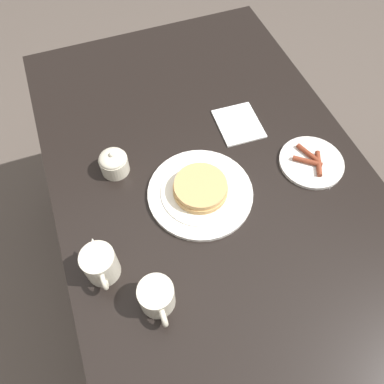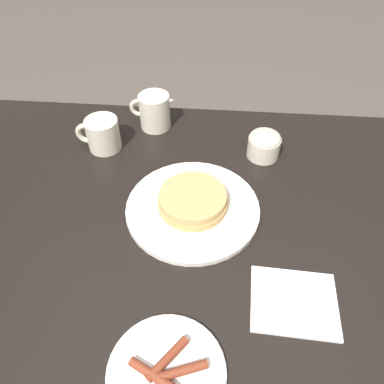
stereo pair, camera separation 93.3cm
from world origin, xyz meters
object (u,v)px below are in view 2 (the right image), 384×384
Objects in this scene: creamer_pitcher at (155,111)px; napkin at (294,302)px; coffee_mug at (102,134)px; side_plate_bacon at (168,372)px; sugar_bowl at (264,144)px; pancake_plate at (193,205)px.

creamer_pitcher is 0.58m from napkin.
napkin is at bearing 137.72° from coffee_mug.
napkin is at bearing -146.61° from side_plate_bacon.
creamer_pitcher is at bearing -139.65° from coffee_mug.
side_plate_bacon is at bearing 33.39° from napkin.
side_plate_bacon is 1.50× the size of creamer_pitcher.
creamer_pitcher is at bearing -19.44° from sugar_bowl.
coffee_mug is at bearing 0.05° from sugar_bowl.
side_plate_bacon reaches higher than napkin.
creamer_pitcher is at bearing -79.85° from side_plate_bacon.
coffee_mug reaches higher than side_plate_bacon.
coffee_mug is (0.23, -0.53, 0.03)m from side_plate_bacon.
coffee_mug reaches higher than napkin.
sugar_bowl is at bearing 160.56° from creamer_pitcher.
coffee_mug reaches higher than pancake_plate.
creamer_pitcher is (-0.12, -0.10, 0.01)m from coffee_mug.
sugar_bowl is at bearing -128.92° from pancake_plate.
sugar_bowl is at bearing -107.65° from side_plate_bacon.
sugar_bowl is (-0.28, 0.10, -0.01)m from creamer_pitcher.
side_plate_bacon is 2.33× the size of sugar_bowl.
creamer_pitcher is 0.30m from sugar_bowl.
pancake_plate is 0.33m from side_plate_bacon.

